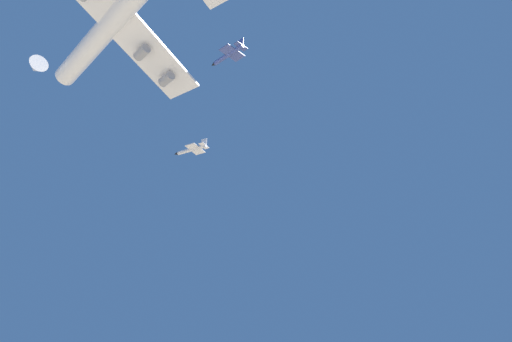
# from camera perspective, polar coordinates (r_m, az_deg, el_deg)

# --- Properties ---
(carrier_jet) EXTENTS (73.06, 58.07, 23.01)m
(carrier_jet) POSITION_cam_1_polar(r_m,az_deg,el_deg) (151.85, -15.70, 16.55)
(carrier_jet) COLOR white
(chase_jet_left_wing) EXTENTS (14.44, 10.51, 4.00)m
(chase_jet_left_wing) POSITION_cam_1_polar(r_m,az_deg,el_deg) (195.23, -7.39, 2.47)
(chase_jet_left_wing) COLOR silver
(chase_jet_trailing) EXTENTS (15.28, 8.91, 4.00)m
(chase_jet_trailing) POSITION_cam_1_polar(r_m,az_deg,el_deg) (169.16, -3.17, 13.22)
(chase_jet_trailing) COLOR #38478C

